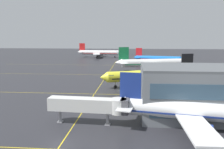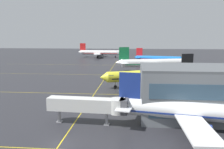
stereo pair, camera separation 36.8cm
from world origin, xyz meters
name	(u,v)px [view 1 (the left image)]	position (x,y,z in m)	size (l,w,h in m)	color
ground_plane	(61,144)	(0.00, 0.00, 0.00)	(600.00, 600.00, 0.00)	#28282D
airliner_front_gate	(198,112)	(24.49, 8.36, 3.67)	(34.50, 29.38, 10.76)	white
airliner_second_row	(151,76)	(18.56, 48.86, 3.95)	(36.24, 31.00, 11.57)	yellow
airliner_third_row	(153,63)	(22.14, 86.81, 4.26)	(39.71, 33.81, 12.49)	white
airliner_far_left_stand	(158,59)	(27.89, 120.57, 3.44)	(32.21, 27.35, 10.08)	blue
airliner_far_right_stand	(99,53)	(-16.63, 163.72, 4.02)	(37.84, 32.64, 11.77)	white
taxiway_markings	(102,83)	(0.00, 54.23, 0.00)	(139.33, 164.95, 0.01)	yellow
jet_bridge	(94,105)	(4.16, 9.68, 4.05)	(16.81, 4.01, 5.58)	silver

